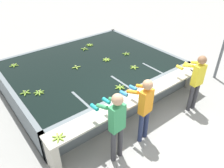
# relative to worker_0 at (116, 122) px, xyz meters

# --- Properties ---
(ground_plane) EXTENTS (80.00, 80.00, 0.00)m
(ground_plane) POSITION_rel_worker_0_xyz_m (1.20, 0.31, -1.03)
(ground_plane) COLOR #999993
(ground_plane) RESTS_ON ground
(wash_tank) EXTENTS (4.99, 3.95, 0.84)m
(wash_tank) POSITION_rel_worker_0_xyz_m (1.20, 2.72, -0.61)
(wash_tank) COLOR slate
(wash_tank) RESTS_ON ground
(work_ledge) EXTENTS (4.99, 0.45, 0.84)m
(work_ledge) POSITION_rel_worker_0_xyz_m (1.20, 0.53, -0.41)
(work_ledge) COLOR #B7B2A3
(work_ledge) RESTS_ON ground
(worker_0) EXTENTS (0.44, 0.73, 1.70)m
(worker_0) POSITION_rel_worker_0_xyz_m (0.00, 0.00, 0.00)
(worker_0) COLOR #38383D
(worker_0) RESTS_ON ground
(worker_1) EXTENTS (0.46, 0.73, 1.66)m
(worker_1) POSITION_rel_worker_0_xyz_m (0.84, 0.05, -0.03)
(worker_1) COLOR navy
(worker_1) RESTS_ON ground
(worker_2) EXTENTS (0.45, 0.73, 1.65)m
(worker_2) POSITION_rel_worker_0_xyz_m (2.72, -0.01, -0.03)
(worker_2) COLOR #38383D
(worker_2) RESTS_ON ground
(banana_bunch_floating_0) EXTENTS (0.27, 0.28, 0.08)m
(banana_bunch_floating_0) POSITION_rel_worker_0_xyz_m (1.93, 3.87, -0.17)
(banana_bunch_floating_0) COLOR #7FAD33
(banana_bunch_floating_0) RESTS_ON wash_tank
(banana_bunch_floating_1) EXTENTS (0.28, 0.28, 0.08)m
(banana_bunch_floating_1) POSITION_rel_worker_0_xyz_m (1.70, 2.55, -0.17)
(banana_bunch_floating_1) COLOR #8CB738
(banana_bunch_floating_1) RESTS_ON wash_tank
(banana_bunch_floating_2) EXTENTS (0.28, 0.27, 0.08)m
(banana_bunch_floating_2) POSITION_rel_worker_0_xyz_m (1.01, 1.07, -0.17)
(banana_bunch_floating_2) COLOR #7FAD33
(banana_bunch_floating_2) RESTS_ON wash_tank
(banana_bunch_floating_3) EXTENTS (0.27, 0.27, 0.08)m
(banana_bunch_floating_3) POSITION_rel_worker_0_xyz_m (2.03, 1.63, -0.17)
(banana_bunch_floating_3) COLOR #8CB738
(banana_bunch_floating_3) RESTS_ON wash_tank
(banana_bunch_floating_4) EXTENTS (0.27, 0.28, 0.08)m
(banana_bunch_floating_4) POSITION_rel_worker_0_xyz_m (-0.74, 3.98, -0.17)
(banana_bunch_floating_4) COLOR #7FAD33
(banana_bunch_floating_4) RESTS_ON wash_tank
(banana_bunch_floating_5) EXTENTS (0.24, 0.24, 0.08)m
(banana_bunch_floating_5) POSITION_rel_worker_0_xyz_m (1.59, 3.68, -0.17)
(banana_bunch_floating_5) COLOR #75A333
(banana_bunch_floating_5) RESTS_ON wash_tank
(banana_bunch_floating_6) EXTENTS (0.28, 0.27, 0.08)m
(banana_bunch_floating_6) POSITION_rel_worker_0_xyz_m (-0.98, 2.34, -0.17)
(banana_bunch_floating_6) COLOR #75A333
(banana_bunch_floating_6) RESTS_ON wash_tank
(banana_bunch_floating_7) EXTENTS (0.28, 0.27, 0.08)m
(banana_bunch_floating_7) POSITION_rel_worker_0_xyz_m (2.48, 2.48, -0.17)
(banana_bunch_floating_7) COLOR #75A333
(banana_bunch_floating_7) RESTS_ON wash_tank
(banana_bunch_floating_8) EXTENTS (0.28, 0.28, 0.08)m
(banana_bunch_floating_8) POSITION_rel_worker_0_xyz_m (-0.72, 2.14, -0.17)
(banana_bunch_floating_8) COLOR #75A333
(banana_bunch_floating_8) RESTS_ON wash_tank
(banana_bunch_floating_9) EXTENTS (0.28, 0.28, 0.08)m
(banana_bunch_floating_9) POSITION_rel_worker_0_xyz_m (0.68, 2.71, -0.17)
(banana_bunch_floating_9) COLOR #93BC3D
(banana_bunch_floating_9) RESTS_ON wash_tank
(banana_bunch_ledge_0) EXTENTS (0.28, 0.28, 0.08)m
(banana_bunch_ledge_0) POSITION_rel_worker_0_xyz_m (-1.02, 0.48, -0.16)
(banana_bunch_ledge_0) COLOR #93BC3D
(banana_bunch_ledge_0) RESTS_ON work_ledge
(knife_0) EXTENTS (0.16, 0.34, 0.02)m
(knife_0) POSITION_rel_worker_0_xyz_m (3.26, 0.52, -0.17)
(knife_0) COLOR silver
(knife_0) RESTS_ON work_ledge
(knife_1) EXTENTS (0.32, 0.20, 0.02)m
(knife_1) POSITION_rel_worker_0_xyz_m (1.25, 0.55, -0.17)
(knife_1) COLOR silver
(knife_1) RESTS_ON work_ledge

